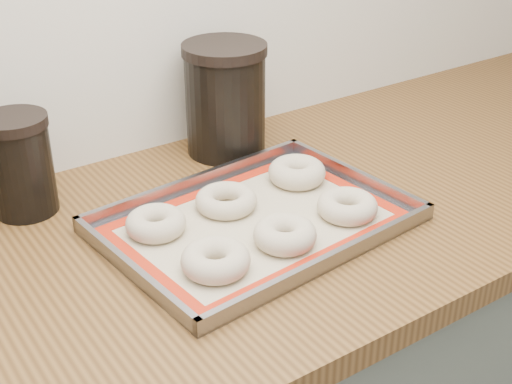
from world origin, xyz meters
TOP-DOWN VIEW (x-y plane):
  - countertop at (0.00, 1.68)m, footprint 3.06×0.68m
  - baking_tray at (0.16, 1.64)m, footprint 0.49×0.37m
  - baking_mat at (0.16, 1.64)m, footprint 0.44×0.33m
  - bagel_front_left at (0.04, 1.57)m, footprint 0.11×0.11m
  - bagel_front_mid at (0.16, 1.57)m, footprint 0.11×0.11m
  - bagel_front_right at (0.30, 1.58)m, footprint 0.11×0.11m
  - bagel_back_left at (0.02, 1.71)m, footprint 0.09×0.09m
  - bagel_back_mid at (0.15, 1.71)m, footprint 0.11×0.11m
  - bagel_back_right at (0.30, 1.72)m, footprint 0.13×0.13m
  - canister_mid at (-0.12, 1.90)m, footprint 0.11×0.11m
  - canister_right at (0.27, 1.91)m, footprint 0.16×0.16m

SIDE VIEW (x-z plane):
  - countertop at x=0.00m, z-range 0.86..0.90m
  - baking_mat at x=0.16m, z-range 0.90..0.91m
  - baking_tray at x=0.16m, z-range 0.89..0.92m
  - bagel_back_mid at x=0.15m, z-range 0.90..0.94m
  - bagel_front_right at x=0.30m, z-range 0.90..0.94m
  - bagel_back_left at x=0.02m, z-range 0.90..0.94m
  - bagel_front_left at x=0.04m, z-range 0.90..0.94m
  - bagel_front_mid at x=0.16m, z-range 0.90..0.94m
  - bagel_back_right at x=0.30m, z-range 0.90..0.94m
  - canister_mid at x=-0.12m, z-range 0.90..1.06m
  - canister_right at x=0.27m, z-range 0.90..1.11m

